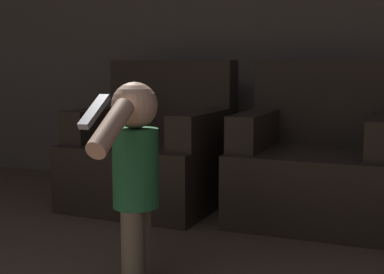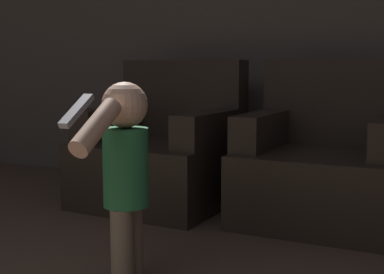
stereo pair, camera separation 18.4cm
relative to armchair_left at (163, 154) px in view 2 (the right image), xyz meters
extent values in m
cube|color=#51493F|center=(0.12, 0.73, 0.99)|extent=(8.40, 0.05, 2.60)
cube|color=black|center=(-0.01, -0.06, -0.11)|extent=(0.94, 0.90, 0.40)
cube|color=black|center=(0.03, 0.27, 0.34)|extent=(0.88, 0.24, 0.51)
cube|color=black|center=(-0.36, -0.02, 0.19)|extent=(0.22, 0.68, 0.20)
cube|color=black|center=(0.35, -0.09, 0.19)|extent=(0.22, 0.68, 0.20)
cube|color=black|center=(1.01, -0.06, -0.11)|extent=(0.92, 0.88, 0.40)
cube|color=black|center=(1.03, 0.27, 0.34)|extent=(0.88, 0.21, 0.51)
cube|color=black|center=(0.66, -0.04, 0.19)|extent=(0.20, 0.67, 0.20)
cylinder|color=brown|center=(0.45, -1.29, -0.15)|extent=(0.09, 0.09, 0.32)
cylinder|color=brown|center=(0.44, -1.19, -0.15)|extent=(0.09, 0.09, 0.32)
cylinder|color=#236638|center=(0.44, -1.24, 0.16)|extent=(0.18, 0.18, 0.30)
sphere|color=tan|center=(0.44, -1.24, 0.40)|extent=(0.18, 0.18, 0.18)
cylinder|color=tan|center=(0.43, -1.13, 0.15)|extent=(0.07, 0.07, 0.26)
cylinder|color=tan|center=(0.45, -1.46, 0.34)|extent=(0.07, 0.26, 0.19)
cube|color=#99999E|center=(0.45, -1.57, 0.41)|extent=(0.04, 0.16, 0.10)
camera|label=1|loc=(1.29, -3.08, 0.54)|focal=50.00mm
camera|label=2|loc=(1.46, -3.01, 0.54)|focal=50.00mm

